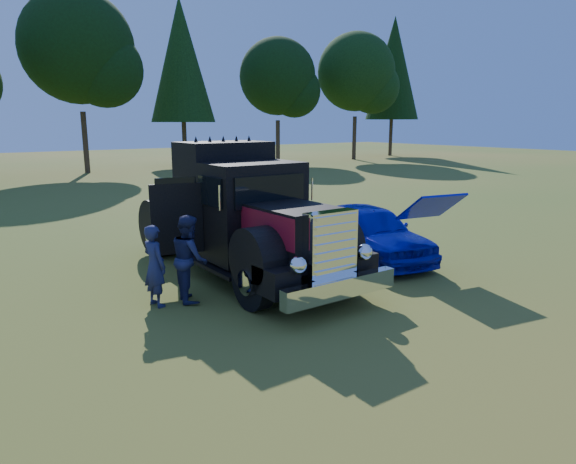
# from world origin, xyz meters

# --- Properties ---
(ground) EXTENTS (120.00, 120.00, 0.00)m
(ground) POSITION_xyz_m (0.00, 0.00, 0.00)
(ground) COLOR #325D1B
(ground) RESTS_ON ground
(diamond_t_truck) EXTENTS (3.36, 7.16, 3.00)m
(diamond_t_truck) POSITION_xyz_m (0.39, 2.88, 1.28)
(diamond_t_truck) COLOR black
(diamond_t_truck) RESTS_ON ground
(hotrod_coupe) EXTENTS (2.43, 4.45, 1.89)m
(hotrod_coupe) POSITION_xyz_m (3.67, 2.18, 0.72)
(hotrod_coupe) COLOR #0A08BB
(hotrod_coupe) RESTS_ON ground
(spectator_near) EXTENTS (0.48, 0.64, 1.58)m
(spectator_near) POSITION_xyz_m (-2.05, 2.06, 0.79)
(spectator_near) COLOR #1D2345
(spectator_near) RESTS_ON ground
(spectator_far) EXTENTS (0.83, 0.96, 1.71)m
(spectator_far) POSITION_xyz_m (-1.38, 1.97, 0.85)
(spectator_far) COLOR #1C1D43
(spectator_far) RESTS_ON ground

